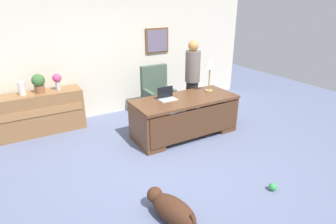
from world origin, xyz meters
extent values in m
plane|color=slate|center=(0.00, 0.00, 0.00)|extent=(12.00, 12.00, 0.00)
cube|color=beige|center=(0.00, 2.60, 1.35)|extent=(7.00, 0.12, 2.70)
cube|color=brown|center=(1.07, 2.52, 1.57)|extent=(0.59, 0.03, 0.58)
cube|color=slate|center=(1.07, 2.50, 1.57)|extent=(0.51, 0.01, 0.50)
cube|color=brown|center=(0.70, 0.75, 0.72)|extent=(1.98, 0.85, 0.05)
cube|color=brown|center=(-0.11, 0.75, 0.35)|extent=(0.36, 0.79, 0.70)
cube|color=brown|center=(1.52, 0.75, 0.35)|extent=(0.36, 0.79, 0.70)
cube|color=#4E2F1C|center=(0.70, 0.35, 0.38)|extent=(1.88, 0.04, 0.56)
cube|color=olive|center=(-1.65, 2.25, 0.41)|extent=(1.57, 0.48, 0.81)
cube|color=#A16F40|center=(-1.65, 2.00, 0.50)|extent=(1.47, 0.02, 0.14)
cube|color=#475B4C|center=(0.66, 1.68, 0.37)|extent=(0.60, 0.58, 0.18)
cylinder|color=black|center=(0.66, 1.68, 0.14)|extent=(0.10, 0.10, 0.28)
cylinder|color=black|center=(0.66, 1.68, 0.03)|extent=(0.52, 0.52, 0.05)
cube|color=#475B4C|center=(0.66, 1.92, 0.81)|extent=(0.60, 0.12, 0.69)
cube|color=#475B4C|center=(0.40, 1.68, 0.57)|extent=(0.08, 0.50, 0.22)
cube|color=#475B4C|center=(0.92, 1.68, 0.57)|extent=(0.08, 0.50, 0.22)
cylinder|color=#262323|center=(1.36, 1.45, 0.40)|extent=(0.26, 0.26, 0.81)
cylinder|color=slate|center=(1.36, 1.45, 1.14)|extent=(0.32, 0.32, 0.65)
sphere|color=tan|center=(1.36, 1.45, 1.57)|extent=(0.22, 0.22, 0.22)
ellipsoid|color=#472819|center=(-0.68, -1.14, 0.15)|extent=(0.46, 0.71, 0.30)
sphere|color=#472819|center=(-0.76, -0.82, 0.19)|extent=(0.20, 0.20, 0.20)
cylinder|color=#472819|center=(-0.60, -1.46, 0.17)|extent=(0.08, 0.15, 0.21)
cube|color=#B2B5BA|center=(0.37, 0.81, 0.76)|extent=(0.32, 0.22, 0.01)
cube|color=black|center=(0.37, 0.92, 0.87)|extent=(0.32, 0.01, 0.21)
cylinder|color=#9E8447|center=(1.35, 0.86, 0.76)|extent=(0.16, 0.16, 0.02)
cylinder|color=#9E8447|center=(1.35, 0.86, 1.00)|extent=(0.02, 0.02, 0.45)
cone|color=silver|center=(1.35, 0.86, 1.31)|extent=(0.22, 0.22, 0.18)
cylinder|color=silver|center=(-1.28, 2.25, 0.90)|extent=(0.09, 0.09, 0.17)
sphere|color=#D04679|center=(-1.28, 2.25, 1.06)|extent=(0.17, 0.17, 0.17)
cylinder|color=silver|center=(-1.91, 2.25, 0.94)|extent=(0.13, 0.13, 0.25)
cylinder|color=brown|center=(-1.61, 2.25, 0.88)|extent=(0.18, 0.18, 0.14)
sphere|color=#3D6B33|center=(-1.61, 2.25, 1.05)|extent=(0.24, 0.24, 0.24)
sphere|color=green|center=(0.80, -1.33, 0.05)|extent=(0.11, 0.11, 0.11)
camera|label=1|loc=(-2.05, -3.36, 2.45)|focal=29.85mm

